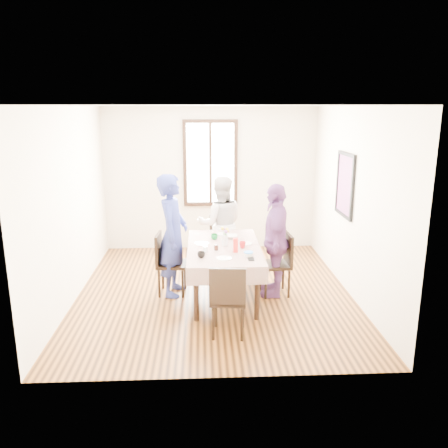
{
  "coord_description": "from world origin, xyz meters",
  "views": [
    {
      "loc": [
        -0.17,
        -6.39,
        2.69
      ],
      "look_at": [
        0.14,
        -0.22,
        1.1
      ],
      "focal_mm": 36.74,
      "sensor_mm": 36.0,
      "label": 1
    }
  ],
  "objects_px": {
    "chair_far": "(221,243)",
    "person_left": "(173,235)",
    "dining_table": "(224,272)",
    "chair_near": "(228,299)",
    "person_right": "(275,240)",
    "chair_left": "(172,264)",
    "chair_right": "(275,264)",
    "person_far": "(221,224)"
  },
  "relations": [
    {
      "from": "chair_left",
      "to": "chair_far",
      "type": "bearing_deg",
      "value": 146.87
    },
    {
      "from": "chair_far",
      "to": "chair_left",
      "type": "bearing_deg",
      "value": 62.4
    },
    {
      "from": "chair_left",
      "to": "person_far",
      "type": "relative_size",
      "value": 0.57
    },
    {
      "from": "dining_table",
      "to": "person_right",
      "type": "xyz_separation_m",
      "value": [
        0.73,
        0.05,
        0.45
      ]
    },
    {
      "from": "dining_table",
      "to": "chair_left",
      "type": "distance_m",
      "value": 0.77
    },
    {
      "from": "chair_right",
      "to": "chair_near",
      "type": "relative_size",
      "value": 1.0
    },
    {
      "from": "person_far",
      "to": "person_right",
      "type": "distance_m",
      "value": 1.3
    },
    {
      "from": "chair_left",
      "to": "chair_right",
      "type": "bearing_deg",
      "value": 90.2
    },
    {
      "from": "person_far",
      "to": "person_left",
      "type": "bearing_deg",
      "value": 50.99
    },
    {
      "from": "chair_left",
      "to": "person_far",
      "type": "distance_m",
      "value": 1.27
    },
    {
      "from": "chair_near",
      "to": "person_right",
      "type": "height_order",
      "value": "person_right"
    },
    {
      "from": "chair_far",
      "to": "chair_near",
      "type": "relative_size",
      "value": 1.0
    },
    {
      "from": "chair_right",
      "to": "chair_near",
      "type": "xyz_separation_m",
      "value": [
        -0.75,
        -1.2,
        0.0
      ]
    },
    {
      "from": "chair_far",
      "to": "person_far",
      "type": "relative_size",
      "value": 0.57
    },
    {
      "from": "chair_far",
      "to": "person_left",
      "type": "xyz_separation_m",
      "value": [
        -0.73,
        -0.99,
        0.43
      ]
    },
    {
      "from": "chair_far",
      "to": "chair_near",
      "type": "xyz_separation_m",
      "value": [
        0.0,
        -2.29,
        0.0
      ]
    },
    {
      "from": "chair_left",
      "to": "person_right",
      "type": "bearing_deg",
      "value": 90.15
    },
    {
      "from": "chair_left",
      "to": "person_left",
      "type": "bearing_deg",
      "value": 94.16
    },
    {
      "from": "person_left",
      "to": "person_right",
      "type": "xyz_separation_m",
      "value": [
        1.47,
        -0.1,
        -0.06
      ]
    },
    {
      "from": "chair_right",
      "to": "person_far",
      "type": "bearing_deg",
      "value": 31.1
    },
    {
      "from": "person_right",
      "to": "dining_table",
      "type": "bearing_deg",
      "value": -76.57
    },
    {
      "from": "dining_table",
      "to": "person_left",
      "type": "height_order",
      "value": "person_left"
    },
    {
      "from": "chair_near",
      "to": "person_far",
      "type": "distance_m",
      "value": 2.29
    },
    {
      "from": "chair_far",
      "to": "person_left",
      "type": "height_order",
      "value": "person_left"
    },
    {
      "from": "dining_table",
      "to": "chair_near",
      "type": "height_order",
      "value": "chair_near"
    },
    {
      "from": "chair_near",
      "to": "person_far",
      "type": "height_order",
      "value": "person_far"
    },
    {
      "from": "chair_far",
      "to": "chair_near",
      "type": "height_order",
      "value": "same"
    },
    {
      "from": "chair_left",
      "to": "chair_right",
      "type": "distance_m",
      "value": 1.51
    },
    {
      "from": "chair_left",
      "to": "chair_far",
      "type": "xyz_separation_m",
      "value": [
        0.75,
        0.99,
        0.0
      ]
    },
    {
      "from": "chair_near",
      "to": "person_right",
      "type": "xyz_separation_m",
      "value": [
        0.73,
        1.2,
        0.37
      ]
    },
    {
      "from": "person_left",
      "to": "person_far",
      "type": "bearing_deg",
      "value": -28.37
    },
    {
      "from": "chair_right",
      "to": "person_right",
      "type": "height_order",
      "value": "person_right"
    },
    {
      "from": "chair_right",
      "to": "person_left",
      "type": "distance_m",
      "value": 1.55
    },
    {
      "from": "person_left",
      "to": "person_far",
      "type": "relative_size",
      "value": 1.11
    },
    {
      "from": "chair_right",
      "to": "chair_far",
      "type": "distance_m",
      "value": 1.33
    },
    {
      "from": "person_left",
      "to": "person_right",
      "type": "height_order",
      "value": "person_left"
    },
    {
      "from": "chair_left",
      "to": "chair_right",
      "type": "relative_size",
      "value": 1.0
    },
    {
      "from": "dining_table",
      "to": "chair_left",
      "type": "relative_size",
      "value": 1.83
    },
    {
      "from": "chair_near",
      "to": "chair_right",
      "type": "bearing_deg",
      "value": 64.79
    },
    {
      "from": "chair_left",
      "to": "person_right",
      "type": "height_order",
      "value": "person_right"
    },
    {
      "from": "chair_far",
      "to": "chair_right",
      "type": "bearing_deg",
      "value": 134.26
    },
    {
      "from": "dining_table",
      "to": "person_left",
      "type": "relative_size",
      "value": 0.94
    }
  ]
}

